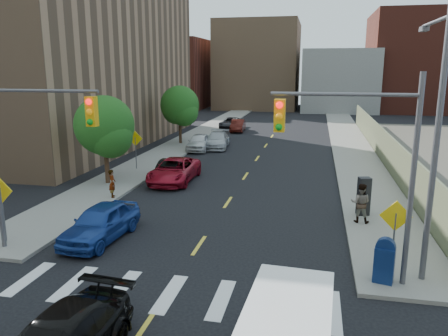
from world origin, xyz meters
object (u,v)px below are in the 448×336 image
at_px(parked_car_maroon, 238,126).
at_px(mailbox, 384,261).
at_px(pedestrian_east, 360,203).
at_px(parked_car_black, 169,170).
at_px(parked_car_red, 174,170).
at_px(parked_car_blue, 101,223).
at_px(parked_car_silver, 217,140).
at_px(payphone, 364,196).
at_px(parked_car_grey, 231,123).
at_px(parked_car_white, 199,142).
at_px(pedestrian_west, 112,183).

bearing_deg(parked_car_maroon, mailbox, -75.89).
relative_size(mailbox, pedestrian_east, 0.85).
bearing_deg(parked_car_black, pedestrian_east, -29.48).
bearing_deg(parked_car_red, parked_car_blue, -91.16).
xyz_separation_m(parked_car_blue, mailbox, (11.08, -1.75, 0.14)).
bearing_deg(parked_car_red, parked_car_maroon, 88.84).
bearing_deg(parked_car_blue, parked_car_silver, 94.41).
bearing_deg(parked_car_red, payphone, -23.96).
relative_size(parked_car_silver, mailbox, 3.16).
distance_m(parked_car_blue, parked_car_red, 9.87).
bearing_deg(pedestrian_east, parked_car_maroon, -59.69).
relative_size(parked_car_blue, parked_car_maroon, 1.09).
xyz_separation_m(parked_car_blue, payphone, (11.08, 5.21, 0.32)).
bearing_deg(payphone, pedestrian_east, -118.17).
bearing_deg(parked_car_silver, payphone, -62.37).
distance_m(mailbox, payphone, 6.96).
bearing_deg(parked_car_grey, pedestrian_east, -64.53).
xyz_separation_m(parked_car_maroon, parked_car_grey, (-1.30, 2.56, -0.04)).
bearing_deg(parked_car_silver, parked_car_red, -95.47).
distance_m(parked_car_silver, parked_car_white, 2.01).
bearing_deg(parked_car_blue, mailbox, -4.56).
height_order(parked_car_grey, pedestrian_west, pedestrian_west).
bearing_deg(parked_car_silver, parked_car_white, -135.76).
distance_m(parked_car_white, pedestrian_west, 15.25).
height_order(parked_car_white, mailbox, mailbox).
bearing_deg(mailbox, payphone, 104.82).
relative_size(parked_car_blue, pedestrian_west, 2.87).
bearing_deg(parked_car_blue, parked_car_white, 98.01).
distance_m(mailbox, pedestrian_west, 15.02).
relative_size(parked_car_black, payphone, 2.07).
height_order(parked_car_red, parked_car_grey, parked_car_red).
xyz_separation_m(parked_car_blue, pedestrian_west, (-2.10, 5.45, 0.17)).
xyz_separation_m(parked_car_black, parked_car_white, (-0.78, 10.35, 0.10)).
relative_size(parked_car_red, parked_car_maroon, 1.29).
xyz_separation_m(parked_car_blue, parked_car_red, (0.00, 9.87, -0.02)).
relative_size(parked_car_black, mailbox, 2.48).
xyz_separation_m(parked_car_red, parked_car_silver, (0.00, 12.34, -0.03)).
relative_size(parked_car_silver, pedestrian_west, 3.15).
bearing_deg(parked_car_blue, pedestrian_west, 115.49).
distance_m(parked_car_red, payphone, 12.02).
bearing_deg(payphone, parked_car_blue, -170.56).
xyz_separation_m(parked_car_black, parked_car_silver, (0.52, 11.88, 0.08)).
bearing_deg(pedestrian_west, parked_car_red, -49.34).
height_order(parked_car_silver, parked_car_white, parked_car_white).
distance_m(parked_car_maroon, pedestrian_west, 27.54).
bearing_deg(parked_car_maroon, parked_car_black, -94.93).
relative_size(parked_car_blue, parked_car_black, 1.16).
height_order(parked_car_grey, pedestrian_east, pedestrian_east).
bearing_deg(parked_car_red, pedestrian_west, -116.57).
xyz_separation_m(parked_car_black, mailbox, (11.60, -12.08, 0.27)).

